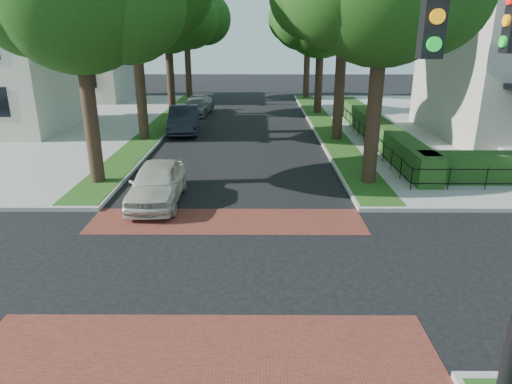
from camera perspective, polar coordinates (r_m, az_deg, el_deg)
ground at (r=12.20m, az=-4.65°, el=-9.52°), size 120.00×120.00×0.00m
crosswalk_far at (r=15.07m, az=-3.65°, el=-3.65°), size 9.00×2.20×0.01m
crosswalk_near at (r=9.53m, az=-6.31°, el=-18.78°), size 9.00×2.20×0.01m
grass_strip_ne at (r=30.61m, az=8.60°, el=8.30°), size 1.60×29.80×0.02m
grass_strip_nw at (r=30.97m, az=-11.81°, el=8.24°), size 1.60×29.80×0.02m
tree_right_far at (r=35.19m, az=8.31°, el=20.77°), size 7.25×6.23×9.74m
tree_right_back at (r=44.14m, az=6.69°, el=20.96°), size 7.50×6.45×10.20m
tree_left_far at (r=35.48m, az=-10.87°, el=20.97°), size 7.00×6.02×9.86m
tree_left_back at (r=44.38m, az=-8.60°, el=21.06°), size 7.75×6.66×10.44m
hedge_main_road at (r=26.99m, az=14.74°, el=7.71°), size 1.00×18.00×1.20m
fence_main_road at (r=26.84m, az=13.04°, el=7.45°), size 0.06×18.00×0.90m
house_left_far at (r=45.74m, az=-21.86°, el=16.92°), size 10.00×9.00×10.14m
parked_car_front at (r=16.87m, az=-12.27°, el=1.13°), size 1.83×4.38×1.48m
parked_car_middle at (r=28.94m, az=-9.02°, el=8.96°), size 2.18×5.05×1.62m
parked_car_rear at (r=35.43m, az=-7.34°, el=10.70°), size 2.36×4.87×1.37m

